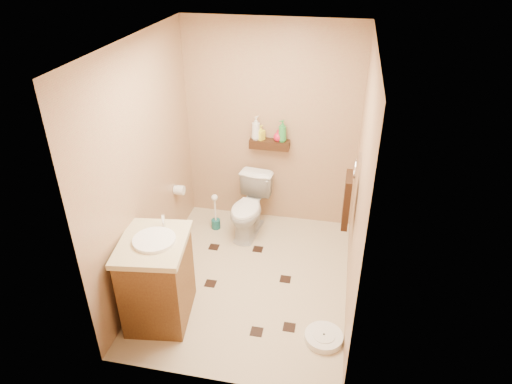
# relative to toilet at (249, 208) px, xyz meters

# --- Properties ---
(ground) EXTENTS (2.50, 2.50, 0.00)m
(ground) POSITION_rel_toilet_xyz_m (0.17, -0.83, -0.35)
(ground) COLOR #C0AD8C
(ground) RESTS_ON ground
(wall_back) EXTENTS (2.00, 0.04, 2.40)m
(wall_back) POSITION_rel_toilet_xyz_m (0.17, 0.42, 0.85)
(wall_back) COLOR tan
(wall_back) RESTS_ON ground
(wall_front) EXTENTS (2.00, 0.04, 2.40)m
(wall_front) POSITION_rel_toilet_xyz_m (0.17, -2.08, 0.85)
(wall_front) COLOR tan
(wall_front) RESTS_ON ground
(wall_left) EXTENTS (0.04, 2.50, 2.40)m
(wall_left) POSITION_rel_toilet_xyz_m (-0.83, -0.83, 0.85)
(wall_left) COLOR tan
(wall_left) RESTS_ON ground
(wall_right) EXTENTS (0.04, 2.50, 2.40)m
(wall_right) POSITION_rel_toilet_xyz_m (1.17, -0.83, 0.85)
(wall_right) COLOR tan
(wall_right) RESTS_ON ground
(ceiling) EXTENTS (2.00, 2.50, 0.02)m
(ceiling) POSITION_rel_toilet_xyz_m (0.17, -0.83, 2.05)
(ceiling) COLOR silver
(ceiling) RESTS_ON wall_back
(wall_shelf) EXTENTS (0.46, 0.14, 0.10)m
(wall_shelf) POSITION_rel_toilet_xyz_m (0.17, 0.34, 0.67)
(wall_shelf) COLOR #3D2110
(wall_shelf) RESTS_ON wall_back
(floor_accents) EXTENTS (1.12, 1.32, 0.01)m
(floor_accents) POSITION_rel_toilet_xyz_m (0.21, -0.89, -0.35)
(floor_accents) COLOR black
(floor_accents) RESTS_ON ground
(toilet) EXTENTS (0.47, 0.73, 0.70)m
(toilet) POSITION_rel_toilet_xyz_m (0.00, 0.00, 0.00)
(toilet) COLOR white
(toilet) RESTS_ON ground
(vanity) EXTENTS (0.66, 0.76, 0.98)m
(vanity) POSITION_rel_toilet_xyz_m (-0.53, -1.47, 0.09)
(vanity) COLOR brown
(vanity) RESTS_ON ground
(bathroom_scale) EXTENTS (0.45, 0.45, 0.07)m
(bathroom_scale) POSITION_rel_toilet_xyz_m (0.99, -1.49, -0.32)
(bathroom_scale) COLOR white
(bathroom_scale) RESTS_ON ground
(toilet_brush) EXTENTS (0.11, 0.11, 0.47)m
(toilet_brush) POSITION_rel_toilet_xyz_m (-0.42, 0.01, -0.19)
(toilet_brush) COLOR #175E5E
(toilet_brush) RESTS_ON ground
(towel_ring) EXTENTS (0.12, 0.30, 0.76)m
(towel_ring) POSITION_rel_toilet_xyz_m (1.09, -0.58, 0.60)
(towel_ring) COLOR silver
(towel_ring) RESTS_ON wall_right
(toilet_paper) EXTENTS (0.12, 0.11, 0.12)m
(toilet_paper) POSITION_rel_toilet_xyz_m (-0.77, -0.18, 0.25)
(toilet_paper) COLOR white
(toilet_paper) RESTS_ON wall_left
(bottle_a) EXTENTS (0.14, 0.14, 0.27)m
(bottle_a) POSITION_rel_toilet_xyz_m (0.01, 0.34, 0.86)
(bottle_a) COLOR silver
(bottle_a) RESTS_ON wall_shelf
(bottle_b) EXTENTS (0.11, 0.11, 0.17)m
(bottle_b) POSITION_rel_toilet_xyz_m (0.07, 0.34, 0.80)
(bottle_b) COLOR yellow
(bottle_b) RESTS_ON wall_shelf
(bottle_c) EXTENTS (0.15, 0.15, 0.14)m
(bottle_c) POSITION_rel_toilet_xyz_m (0.27, 0.34, 0.79)
(bottle_c) COLOR red
(bottle_c) RESTS_ON wall_shelf
(bottle_d) EXTENTS (0.14, 0.14, 0.25)m
(bottle_d) POSITION_rel_toilet_xyz_m (0.32, 0.34, 0.85)
(bottle_d) COLOR #2F8E3F
(bottle_d) RESTS_ON wall_shelf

